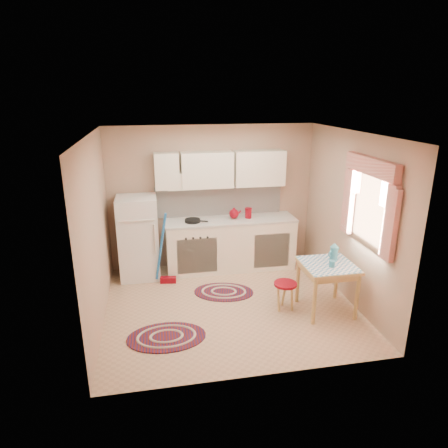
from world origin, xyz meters
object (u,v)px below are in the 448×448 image
Objects in this scene: fridge at (139,238)px; stool at (285,296)px; base_cabinets at (230,245)px; table at (326,288)px.

stool is (2.06, -1.52, -0.49)m from fridge.
fridge is 0.62× the size of base_cabinets.
fridge is 1.60m from base_cabinets.
stool is at bearing 166.43° from table.
table is at bearing -13.57° from stool.
base_cabinets is at bearing 1.81° from fridge.
table is at bearing -32.22° from fridge.
stool is (0.48, -1.57, -0.23)m from base_cabinets.
table reaches higher than stool.
base_cabinets is at bearing 121.58° from table.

